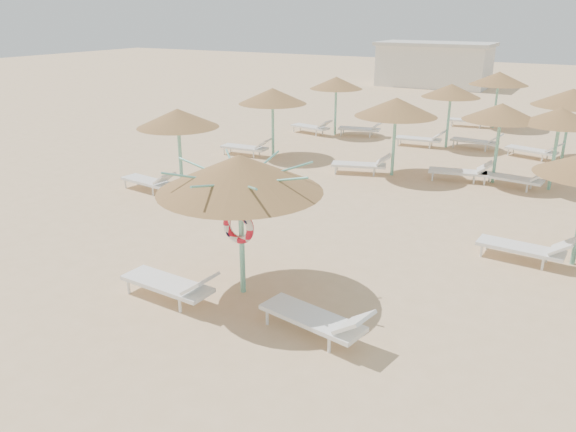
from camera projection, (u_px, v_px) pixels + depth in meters
The scene contains 6 objects.
ground at pixel (249, 290), 11.66m from camera, with size 120.00×120.00×0.00m, color #DFB688.
main_palapa at pixel (240, 174), 10.73m from camera, with size 3.24×3.24×2.90m.
lounger_main_a at pixel (172, 284), 11.10m from camera, with size 2.17×0.77×0.78m.
lounger_main_b at pixel (318, 319), 9.85m from camera, with size 2.21×1.01×0.77m.
palapa_field at pixel (477, 110), 19.02m from camera, with size 19.55×18.55×2.72m.
service_hut at pixel (434, 64), 42.51m from camera, with size 8.40×4.40×3.25m.
Camera 1 is at (5.82, -8.68, 5.45)m, focal length 35.00 mm.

